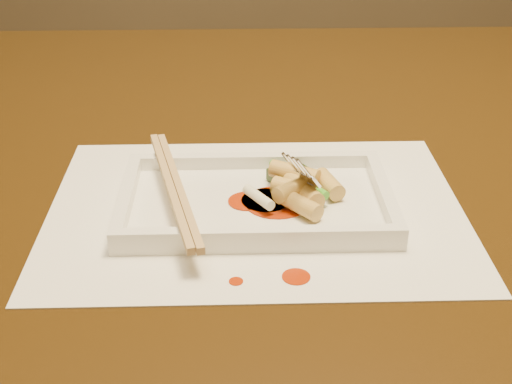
{
  "coord_description": "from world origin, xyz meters",
  "views": [
    {
      "loc": [
        0.02,
        -0.77,
        1.1
      ],
      "look_at": [
        0.04,
        -0.18,
        0.77
      ],
      "focal_mm": 50.0,
      "sensor_mm": 36.0,
      "label": 1
    }
  ],
  "objects_px": {
    "placemat": "(256,209)",
    "chopstick_a": "(170,186)",
    "table": "(219,209)",
    "fork": "(330,122)",
    "plate_base": "(256,205)"
  },
  "relations": [
    {
      "from": "placemat",
      "to": "fork",
      "type": "height_order",
      "value": "fork"
    },
    {
      "from": "placemat",
      "to": "fork",
      "type": "relative_size",
      "value": 2.86
    },
    {
      "from": "chopstick_a",
      "to": "placemat",
      "type": "bearing_deg",
      "value": 0.0
    },
    {
      "from": "table",
      "to": "fork",
      "type": "xyz_separation_m",
      "value": [
        0.11,
        -0.16,
        0.18
      ]
    },
    {
      "from": "table",
      "to": "fork",
      "type": "distance_m",
      "value": 0.27
    },
    {
      "from": "table",
      "to": "chopstick_a",
      "type": "relative_size",
      "value": 6.04
    },
    {
      "from": "placemat",
      "to": "chopstick_a",
      "type": "distance_m",
      "value": 0.09
    },
    {
      "from": "table",
      "to": "chopstick_a",
      "type": "xyz_separation_m",
      "value": [
        -0.04,
        -0.18,
        0.13
      ]
    },
    {
      "from": "placemat",
      "to": "chopstick_a",
      "type": "xyz_separation_m",
      "value": [
        -0.08,
        0.0,
        0.03
      ]
    },
    {
      "from": "table",
      "to": "fork",
      "type": "relative_size",
      "value": 10.0
    },
    {
      "from": "plate_base",
      "to": "chopstick_a",
      "type": "height_order",
      "value": "chopstick_a"
    },
    {
      "from": "placemat",
      "to": "plate_base",
      "type": "xyz_separation_m",
      "value": [
        0.0,
        0.0,
        0.0
      ]
    },
    {
      "from": "table",
      "to": "chopstick_a",
      "type": "height_order",
      "value": "chopstick_a"
    },
    {
      "from": "placemat",
      "to": "fork",
      "type": "bearing_deg",
      "value": 14.42
    },
    {
      "from": "placemat",
      "to": "chopstick_a",
      "type": "bearing_deg",
      "value": 180.0
    }
  ]
}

